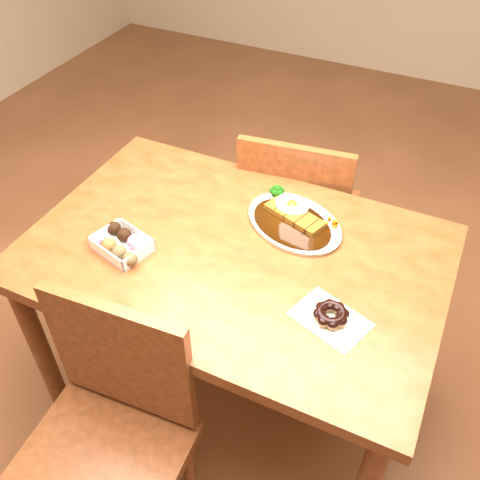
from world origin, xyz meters
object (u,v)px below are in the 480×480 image
at_px(chair_far, 297,216).
at_px(donut_box, 121,243).
at_px(katsu_curry_plate, 294,219).
at_px(pon_de_ring, 331,315).
at_px(chair_near, 107,438).
at_px(table, 234,273).

bearing_deg(chair_far, donut_box, 58.06).
relative_size(katsu_curry_plate, donut_box, 2.05).
height_order(katsu_curry_plate, pon_de_ring, katsu_curry_plate).
xyz_separation_m(katsu_curry_plate, donut_box, (-0.41, -0.32, 0.01)).
xyz_separation_m(chair_far, donut_box, (-0.31, -0.67, 0.29)).
bearing_deg(chair_near, pon_de_ring, 38.77).
xyz_separation_m(table, donut_box, (-0.30, -0.14, 0.12)).
relative_size(chair_near, katsu_curry_plate, 2.29).
distance_m(katsu_curry_plate, donut_box, 0.52).
relative_size(chair_far, chair_near, 1.00).
xyz_separation_m(table, pon_de_ring, (0.33, -0.13, 0.12)).
bearing_deg(donut_box, chair_far, 65.39).
height_order(table, chair_far, chair_far).
distance_m(chair_far, chair_near, 1.08).
height_order(table, donut_box, donut_box).
relative_size(table, katsu_curry_plate, 3.16).
relative_size(chair_near, pon_de_ring, 3.98).
xyz_separation_m(table, chair_far, (0.01, 0.54, -0.17)).
bearing_deg(pon_de_ring, donut_box, -179.16).
bearing_deg(donut_box, pon_de_ring, 0.84).
bearing_deg(donut_box, table, 24.81).
bearing_deg(katsu_curry_plate, chair_near, -107.58).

